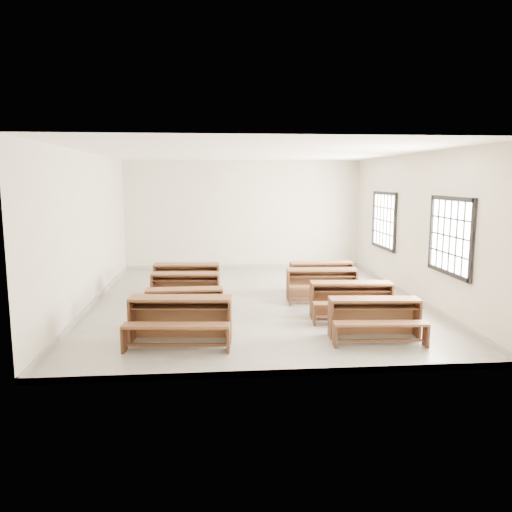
{
  "coord_description": "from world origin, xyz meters",
  "views": [
    {
      "loc": [
        -0.95,
        -10.61,
        2.63
      ],
      "look_at": [
        0.0,
        0.0,
        1.0
      ],
      "focal_mm": 35.0,
      "sensor_mm": 36.0,
      "label": 1
    }
  ],
  "objects": [
    {
      "name": "desk_set_0",
      "position": [
        -1.47,
        -2.66,
        0.43
      ],
      "size": [
        1.73,
        1.0,
        0.75
      ],
      "rotation": [
        0.0,
        0.0,
        -0.09
      ],
      "color": "brown",
      "rests_on": "ground"
    },
    {
      "name": "desk_set_4",
      "position": [
        1.75,
        -2.74,
        0.39
      ],
      "size": [
        1.56,
        0.9,
        0.67
      ],
      "rotation": [
        0.0,
        0.0,
        -0.08
      ],
      "color": "brown",
      "rests_on": "ground"
    },
    {
      "name": "room",
      "position": [
        0.09,
        0.0,
        2.14
      ],
      "size": [
        8.5,
        8.5,
        3.2
      ],
      "color": "gray",
      "rests_on": "ground"
    },
    {
      "name": "desk_set_5",
      "position": [
        1.7,
        -1.52,
        0.41
      ],
      "size": [
        1.62,
        0.94,
        0.7
      ],
      "rotation": [
        0.0,
        0.0,
        -0.09
      ],
      "color": "brown",
      "rests_on": "ground"
    },
    {
      "name": "desk_set_6",
      "position": [
        1.46,
        -0.01,
        0.4
      ],
      "size": [
        1.58,
        0.88,
        0.69
      ],
      "rotation": [
        0.0,
        0.0,
        -0.05
      ],
      "color": "brown",
      "rests_on": "ground"
    },
    {
      "name": "desk_set_7",
      "position": [
        1.67,
        0.99,
        0.39
      ],
      "size": [
        1.5,
        0.78,
        0.67
      ],
      "rotation": [
        0.0,
        0.0,
        0.0
      ],
      "color": "brown",
      "rests_on": "ground"
    },
    {
      "name": "desk_set_2",
      "position": [
        -1.52,
        -0.05,
        0.38
      ],
      "size": [
        1.51,
        0.87,
        0.65
      ],
      "rotation": [
        0.0,
        0.0,
        -0.08
      ],
      "color": "brown",
      "rests_on": "ground"
    },
    {
      "name": "desk_set_1",
      "position": [
        -1.47,
        -1.54,
        0.37
      ],
      "size": [
        1.43,
        0.77,
        0.64
      ],
      "rotation": [
        0.0,
        0.0,
        0.02
      ],
      "color": "brown",
      "rests_on": "ground"
    },
    {
      "name": "desk_set_3",
      "position": [
        -1.55,
        0.96,
        0.4
      ],
      "size": [
        1.56,
        0.86,
        0.69
      ],
      "rotation": [
        0.0,
        0.0,
        -0.05
      ],
      "color": "brown",
      "rests_on": "ground"
    }
  ]
}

